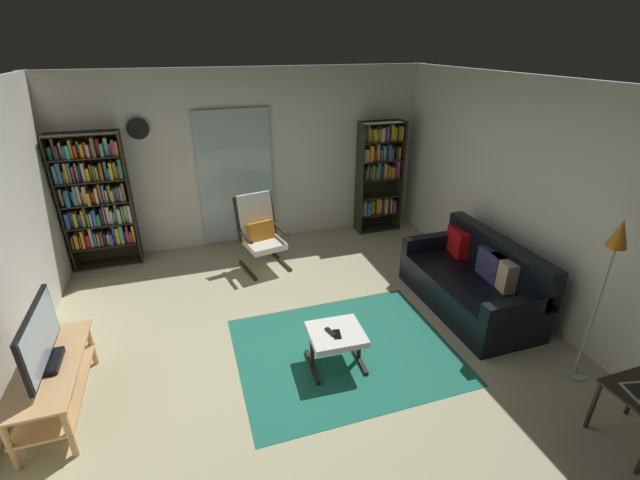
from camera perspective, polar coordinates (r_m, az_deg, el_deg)
ground_plane at (r=4.66m, az=-1.63°, el=-13.92°), size 7.02×7.02×0.00m
wall_back at (r=6.66m, az=-9.01°, el=10.63°), size 5.60×0.06×2.60m
wall_right at (r=5.33m, az=27.33°, el=4.42°), size 0.06×6.00×2.60m
glass_door_panel at (r=6.63m, az=-11.12°, el=8.15°), size 1.10×0.01×2.00m
area_rug at (r=4.60m, az=3.29°, el=-14.46°), size 2.19×1.78×0.01m
tv_stand at (r=4.41m, az=-31.95°, el=-15.62°), size 0.49×1.19×0.49m
television at (r=4.19m, az=-33.21°, el=-11.14°), size 0.20×0.87×0.53m
bookshelf_near_tv at (r=6.55m, az=-27.69°, el=5.11°), size 0.88×0.30×1.87m
bookshelf_near_sofa at (r=7.06m, az=7.85°, el=8.84°), size 0.72×0.30×1.80m
leather_sofa at (r=5.42m, az=19.75°, el=-5.39°), size 0.87×1.76×0.86m
lounge_armchair at (r=6.00m, az=-8.00°, el=1.32°), size 0.68×0.75×1.02m
ottoman at (r=4.24m, az=2.16°, el=-12.83°), size 0.54×0.50×0.40m
tv_remote at (r=4.18m, az=1.41°, el=-12.13°), size 0.08×0.15×0.02m
cell_phone at (r=4.16m, az=2.29°, el=-12.42°), size 0.09×0.15×0.01m
floor_lamp_by_sofa at (r=4.37m, az=34.32°, el=-2.15°), size 0.22×0.22×1.62m
wall_clock at (r=6.42m, az=-23.08°, el=13.49°), size 0.29×0.03×0.29m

